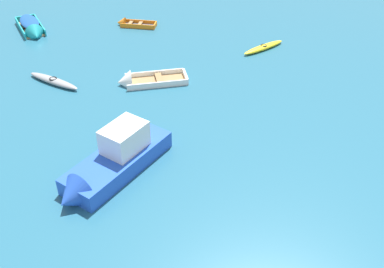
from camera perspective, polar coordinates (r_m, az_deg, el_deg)
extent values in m
cube|color=#99754C|center=(36.91, -19.55, 12.33)|extent=(2.88, 3.62, 0.12)
cube|color=teal|center=(36.94, -18.52, 12.86)|extent=(1.88, 3.12, 0.48)
cube|color=teal|center=(36.77, -20.70, 12.29)|extent=(1.88, 3.12, 0.48)
cube|color=teal|center=(38.50, -20.16, 13.44)|extent=(1.28, 0.83, 0.48)
cone|color=teal|center=(35.13, -18.99, 11.63)|extent=(1.59, 1.39, 1.37)
cube|color=#937047|center=(36.99, -19.70, 12.81)|extent=(1.29, 0.96, 0.03)
cube|color=#937047|center=(36.03, -19.36, 12.27)|extent=(1.29, 0.96, 0.03)
ellipsoid|color=#19478C|center=(36.72, -19.72, 13.10)|extent=(2.67, 3.34, 0.37)
cube|color=blue|center=(21.07, -9.23, -3.46)|extent=(4.63, 5.76, 0.83)
cone|color=blue|center=(19.64, -14.91, -7.72)|extent=(2.00, 1.82, 1.66)
cube|color=white|center=(20.76, -8.48, -0.48)|extent=(2.27, 2.45, 1.22)
cube|color=black|center=(20.12, -10.20, -1.16)|extent=(1.23, 0.85, 0.54)
ellipsoid|color=gray|center=(28.77, -16.96, 6.39)|extent=(3.62, 2.35, 0.34)
torus|color=black|center=(28.70, -17.02, 6.66)|extent=(0.63, 0.63, 0.07)
cube|color=#4C4C51|center=(35.69, -6.72, 13.33)|extent=(2.58, 1.14, 0.08)
cube|color=orange|center=(35.25, -6.93, 13.23)|extent=(2.59, 0.38, 0.33)
cube|color=orange|center=(36.04, -6.55, 13.78)|extent=(2.59, 0.38, 0.33)
cube|color=orange|center=(35.32, -4.64, 13.43)|extent=(0.20, 0.88, 0.33)
cone|color=orange|center=(36.02, -8.88, 13.60)|extent=(0.70, 0.93, 0.86)
cube|color=#937047|center=(35.58, -6.53, 13.60)|extent=(0.37, 0.83, 0.03)
cube|color=#937047|center=(35.79, -7.74, 13.64)|extent=(0.37, 0.83, 0.03)
ellipsoid|color=yellow|center=(32.10, 8.94, 10.69)|extent=(3.08, 2.65, 0.32)
torus|color=black|center=(32.04, 8.97, 10.92)|extent=(0.60, 0.60, 0.07)
cube|color=#99754C|center=(27.82, -4.53, 6.60)|extent=(3.69, 2.12, 0.09)
cube|color=white|center=(27.13, -4.34, 6.14)|extent=(3.54, 0.94, 0.38)
cube|color=white|center=(28.38, -4.74, 7.55)|extent=(3.54, 0.94, 0.38)
cube|color=white|center=(27.98, -0.84, 7.23)|extent=(0.47, 1.40, 0.38)
cone|color=white|center=(27.63, -8.45, 6.47)|extent=(1.13, 1.53, 1.38)
cube|color=#937047|center=(27.74, -4.16, 7.04)|extent=(0.67, 1.34, 0.03)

